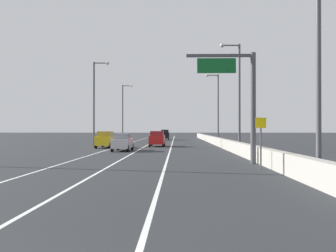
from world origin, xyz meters
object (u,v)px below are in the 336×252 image
Objects in this scene: lamp_post_right_near at (313,40)px; lamp_post_left_mid at (96,98)px; car_yellow_2 at (106,140)px; car_red_1 at (157,139)px; lamp_post_right_second at (237,90)px; lamp_post_left_far at (124,109)px; car_black_0 at (165,135)px; speed_advisory_sign at (261,139)px; car_silver_3 at (123,142)px; lamp_post_right_third at (217,104)px; overhead_sign_gantry at (242,94)px.

lamp_post_right_near is 1.00× the size of lamp_post_left_mid.
lamp_post_right_near is 33.61m from car_yellow_2.
lamp_post_right_near is 35.02m from car_red_1.
lamp_post_right_near is at bearing -90.18° from lamp_post_right_second.
car_red_1 is 0.97× the size of car_yellow_2.
lamp_post_left_far is 10.19m from car_black_0.
car_silver_3 is at bearing 119.99° from speed_advisory_sign.
lamp_post_right_third is at bearing -41.16° from lamp_post_left_far.
speed_advisory_sign is 32.84m from lamp_post_left_mid.
lamp_post_right_second is at bearing 82.48° from overhead_sign_gantry.
lamp_post_left_mid is 31.41m from car_black_0.
lamp_post_left_far is 28.69m from car_red_1.
overhead_sign_gantry is 1.64× the size of car_yellow_2.
overhead_sign_gantry is 54.20m from lamp_post_left_far.
lamp_post_right_third is 22.90m from lamp_post_left_far.
lamp_post_left_far reaches higher than car_red_1.
overhead_sign_gantry is at bearing -55.24° from car_silver_3.
lamp_post_left_far is 2.55× the size of car_red_1.
speed_advisory_sign is at bearing -92.33° from lamp_post_right_third.
lamp_post_left_mid and lamp_post_left_far have the same top height.
lamp_post_left_mid reaches higher than speed_advisory_sign.
car_yellow_2 is at bearing 155.20° from lamp_post_right_second.
lamp_post_right_near reaches higher than speed_advisory_sign.
lamp_post_right_second is 13.21m from car_silver_3.
lamp_post_right_third is 2.55× the size of car_red_1.
car_silver_3 is (5.01, -37.41, -5.47)m from lamp_post_left_far.
overhead_sign_gantry is 0.67× the size of lamp_post_right_second.
speed_advisory_sign reaches higher than car_yellow_2.
car_silver_3 is (-11.95, 23.03, -5.47)m from lamp_post_right_near.
lamp_post_right_near and lamp_post_right_third have the same top height.
overhead_sign_gantry is 0.67× the size of lamp_post_left_mid.
car_yellow_2 is at bearing 121.77° from overhead_sign_gantry.
speed_advisory_sign is at bearing -61.34° from lamp_post_left_mid.
car_red_1 is at bearing -73.20° from lamp_post_left_far.
lamp_post_right_near is at bearing -62.95° from lamp_post_left_mid.
lamp_post_right_second is at bearing 85.42° from speed_advisory_sign.
lamp_post_left_far is 31.35m from car_yellow_2.
overhead_sign_gantry is at bearing -97.52° from lamp_post_right_second.
lamp_post_right_second and lamp_post_left_far have the same top height.
speed_advisory_sign is at bearing 106.27° from lamp_post_right_near.
lamp_post_right_second is 17.39m from car_yellow_2.
lamp_post_right_third is at bearing 52.60° from car_red_1.
car_black_0 is 34.01m from car_yellow_2.
car_silver_3 is at bearing 124.76° from overhead_sign_gantry.
lamp_post_left_mid is (-17.03, 10.54, 0.00)m from lamp_post_right_second.
lamp_post_right_third reaches higher than overhead_sign_gantry.
lamp_post_left_mid is (-17.24, -12.15, 0.00)m from lamp_post_right_third.
overhead_sign_gantry reaches higher than car_yellow_2.
lamp_post_left_far is at bearing 114.28° from lamp_post_right_second.
overhead_sign_gantry is 29.11m from lamp_post_left_mid.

